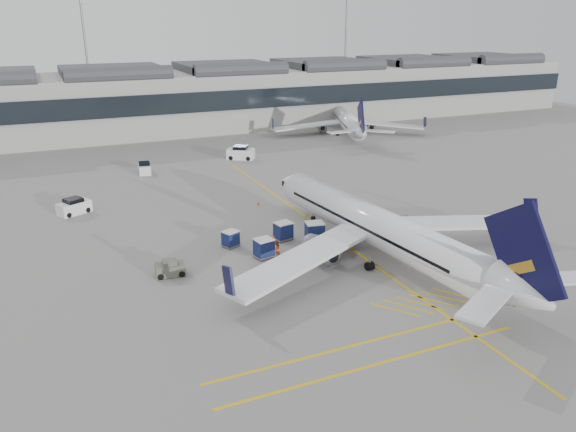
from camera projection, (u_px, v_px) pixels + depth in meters
name	position (u px, v px, depth m)	size (l,w,h in m)	color
ground	(274.00, 288.00, 45.86)	(220.00, 220.00, 0.00)	gray
terminal	(126.00, 101.00, 105.71)	(200.00, 20.45, 12.40)	#9E9E99
light_masts	(103.00, 51.00, 114.39)	(113.00, 0.60, 25.45)	slate
apron_markings	(325.00, 231.00, 58.31)	(0.25, 60.00, 0.01)	gold
airliner_main	(380.00, 229.00, 50.75)	(33.58, 36.84, 9.80)	silver
airliner_far	(347.00, 121.00, 105.97)	(27.58, 30.56, 8.49)	silver
belt_loader	(335.00, 245.00, 53.44)	(4.22, 2.07, 1.67)	silver
baggage_cart_a	(315.00, 231.00, 55.18)	(2.16, 1.90, 1.98)	gray
baggage_cart_b	(283.00, 230.00, 55.65)	(1.94, 1.69, 1.81)	gray
baggage_cart_c	(264.00, 248.00, 51.52)	(1.94, 1.69, 1.82)	gray
baggage_cart_d	(231.00, 238.00, 54.03)	(1.87, 1.73, 1.58)	gray
ramp_agent_a	(274.00, 244.00, 52.56)	(0.61, 0.40, 1.68)	#E2500B
ramp_agent_b	(277.00, 249.00, 51.71)	(0.76, 0.59, 1.56)	#DB520B
pushback_tug	(170.00, 269.00, 48.04)	(2.62, 1.77, 1.39)	#5A5C4E
safety_cone_nose	(258.00, 203.00, 66.21)	(0.34, 0.34, 0.48)	#F24C0A
safety_cone_engine	(399.00, 238.00, 55.60)	(0.38, 0.38, 0.53)	#F24C0A
service_van_left	(74.00, 207.00, 63.13)	(3.93, 3.15, 1.81)	white
service_van_mid	(145.00, 168.00, 79.54)	(1.97, 3.35, 1.64)	white
service_van_right	(241.00, 153.00, 87.48)	(4.58, 3.93, 2.12)	white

